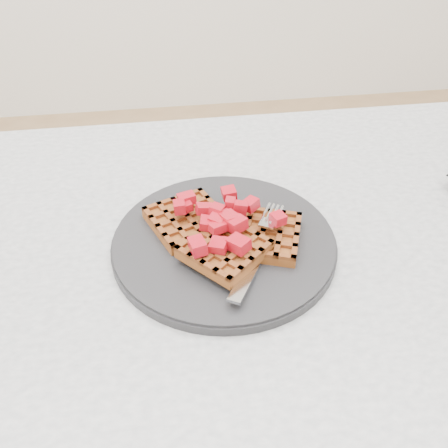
% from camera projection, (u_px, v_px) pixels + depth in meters
% --- Properties ---
extents(table, '(1.20, 0.80, 0.75)m').
position_uv_depth(table, '(304.00, 312.00, 0.73)').
color(table, silver).
rests_on(table, ground).
extents(plate, '(0.30, 0.30, 0.02)m').
position_uv_depth(plate, '(224.00, 243.00, 0.66)').
color(plate, black).
rests_on(plate, table).
extents(waffles, '(0.21, 0.20, 0.03)m').
position_uv_depth(waffles, '(225.00, 233.00, 0.65)').
color(waffles, brown).
rests_on(waffles, plate).
extents(strawberry_pile, '(0.15, 0.15, 0.02)m').
position_uv_depth(strawberry_pile, '(224.00, 215.00, 0.63)').
color(strawberry_pile, '#93000F').
rests_on(strawberry_pile, waffles).
extents(fork, '(0.11, 0.17, 0.02)m').
position_uv_depth(fork, '(259.00, 250.00, 0.63)').
color(fork, silver).
rests_on(fork, plate).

